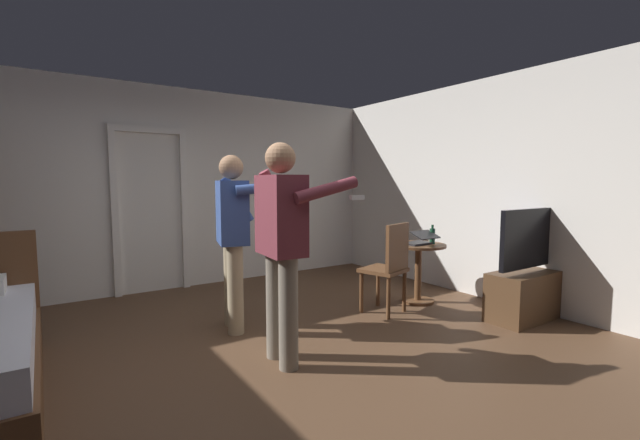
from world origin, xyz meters
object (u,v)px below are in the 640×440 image
(wooden_chair, at_px, (389,264))
(person_blue_shirt, at_px, (282,236))
(tv_flatscreen, at_px, (528,286))
(laptop, at_px, (420,240))
(bottle_on_table, at_px, (432,236))
(side_table, at_px, (418,263))
(person_striped_shirt, at_px, (233,229))

(wooden_chair, relative_size, person_blue_shirt, 0.57)
(tv_flatscreen, bearing_deg, laptop, 117.86)
(bottle_on_table, relative_size, person_blue_shirt, 0.13)
(side_table, distance_m, laptop, 0.29)
(laptop, xyz_separation_m, person_striped_shirt, (-2.14, 0.40, 0.23))
(tv_flatscreen, bearing_deg, wooden_chair, 139.52)
(tv_flatscreen, xyz_separation_m, wooden_chair, (-1.09, 0.93, 0.20))
(bottle_on_table, xyz_separation_m, person_striped_shirt, (-2.30, 0.44, 0.18))
(wooden_chair, height_order, person_striped_shirt, person_striped_shirt)
(side_table, distance_m, person_striped_shirt, 2.25)
(side_table, bearing_deg, person_blue_shirt, -165.23)
(tv_flatscreen, height_order, person_striped_shirt, person_striped_shirt)
(bottle_on_table, xyz_separation_m, person_blue_shirt, (-2.28, -0.48, 0.21))
(laptop, height_order, wooden_chair, wooden_chair)
(tv_flatscreen, height_order, person_blue_shirt, person_blue_shirt)
(person_blue_shirt, bearing_deg, bottle_on_table, 11.99)
(wooden_chair, xyz_separation_m, person_blue_shirt, (-1.55, -0.44, 0.47))
(laptop, bearing_deg, tv_flatscreen, -62.14)
(laptop, bearing_deg, person_blue_shirt, -166.13)
(tv_flatscreen, relative_size, wooden_chair, 1.17)
(side_table, distance_m, person_blue_shirt, 2.27)
(tv_flatscreen, xyz_separation_m, laptop, (-0.54, 1.01, 0.41))
(person_blue_shirt, bearing_deg, tv_flatscreen, -10.54)
(laptop, height_order, bottle_on_table, bottle_on_table)
(bottle_on_table, bearing_deg, laptop, 167.67)
(person_striped_shirt, bearing_deg, bottle_on_table, -10.80)
(bottle_on_table, height_order, wooden_chair, wooden_chair)
(side_table, distance_m, wooden_chair, 0.60)
(bottle_on_table, bearing_deg, side_table, 150.26)
(tv_flatscreen, height_order, wooden_chair, tv_flatscreen)
(tv_flatscreen, relative_size, person_striped_shirt, 0.69)
(laptop, bearing_deg, person_striped_shirt, 169.33)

